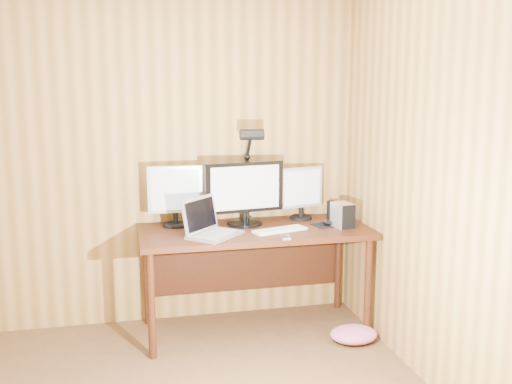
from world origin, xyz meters
name	(u,v)px	position (x,y,z in m)	size (l,w,h in m)	color
room_shell	(114,215)	(0.00, 0.00, 1.25)	(4.00, 4.00, 4.00)	brown
desk	(252,243)	(0.93, 1.70, 0.63)	(1.60, 0.70, 0.75)	#3C1A0C
monitor_center	(245,192)	(0.89, 1.76, 0.99)	(0.58, 0.25, 0.45)	black
monitor_left	(175,194)	(0.40, 1.83, 0.98)	(0.38, 0.18, 0.43)	black
monitor_right	(301,192)	(1.33, 1.84, 0.96)	(0.34, 0.16, 0.39)	black
laptop	(209,226)	(0.59, 1.52, 0.81)	(0.44, 0.44, 0.25)	silver
keyboard	(280,230)	(1.08, 1.52, 0.76)	(0.40, 0.22, 0.02)	white
mousepad	(327,225)	(1.46, 1.61, 0.75)	(0.20, 0.17, 0.00)	black
mouse	(327,222)	(1.46, 1.61, 0.77)	(0.07, 0.11, 0.04)	black
hard_drive	(343,215)	(1.54, 1.53, 0.84)	(0.14, 0.18, 0.18)	silver
phone	(286,237)	(1.07, 1.33, 0.76)	(0.06, 0.11, 0.01)	silver
speaker	(330,209)	(1.56, 1.84, 0.81)	(0.05, 0.05, 0.13)	black
desk_lamp	(250,161)	(0.94, 1.85, 1.20)	(0.17, 0.24, 0.73)	black
fabric_pile	(354,334)	(1.55, 1.28, 0.05)	(0.33, 0.27, 0.11)	#D36690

